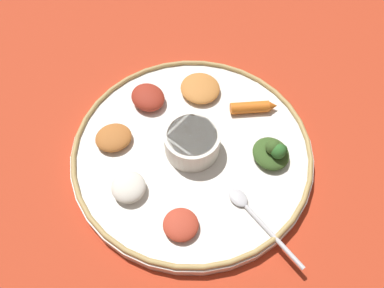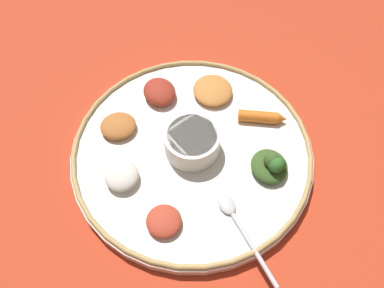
% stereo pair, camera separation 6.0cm
% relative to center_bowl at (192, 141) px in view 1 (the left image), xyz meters
% --- Properties ---
extents(ground_plane, '(2.40, 2.40, 0.00)m').
position_rel_center_bowl_xyz_m(ground_plane, '(0.00, 0.00, -0.04)').
color(ground_plane, '#B7381E').
extents(platter, '(0.39, 0.39, 0.02)m').
position_rel_center_bowl_xyz_m(platter, '(0.00, 0.00, -0.03)').
color(platter, white).
rests_on(platter, ground_plane).
extents(platter_rim, '(0.39, 0.39, 0.01)m').
position_rel_center_bowl_xyz_m(platter_rim, '(0.00, 0.00, -0.02)').
color(platter_rim, tan).
rests_on(platter_rim, platter).
extents(center_bowl, '(0.09, 0.09, 0.04)m').
position_rel_center_bowl_xyz_m(center_bowl, '(0.00, 0.00, 0.00)').
color(center_bowl, silver).
rests_on(center_bowl, platter).
extents(spoon, '(0.15, 0.04, 0.01)m').
position_rel_center_bowl_xyz_m(spoon, '(-0.14, -0.03, -0.02)').
color(spoon, silver).
rests_on(spoon, platter).
extents(greens_pile, '(0.06, 0.06, 0.04)m').
position_rel_center_bowl_xyz_m(greens_pile, '(-0.07, -0.11, -0.01)').
color(greens_pile, '#385623').
rests_on(greens_pile, platter).
extents(carrot_near_spoon, '(0.05, 0.08, 0.02)m').
position_rel_center_bowl_xyz_m(carrot_near_spoon, '(0.02, -0.13, -0.01)').
color(carrot_near_spoon, orange).
rests_on(carrot_near_spoon, platter).
extents(mound_beet, '(0.07, 0.07, 0.03)m').
position_rel_center_bowl_xyz_m(mound_beet, '(0.12, 0.02, -0.01)').
color(mound_beet, maroon).
rests_on(mound_beet, platter).
extents(mound_rice_white, '(0.06, 0.06, 0.02)m').
position_rel_center_bowl_xyz_m(mound_rice_white, '(-0.02, 0.12, -0.01)').
color(mound_rice_white, silver).
rests_on(mound_rice_white, platter).
extents(mound_berbere_red, '(0.07, 0.07, 0.02)m').
position_rel_center_bowl_xyz_m(mound_berbere_red, '(-0.11, 0.07, -0.01)').
color(mound_berbere_red, '#B73D28').
rests_on(mound_berbere_red, platter).
extents(mound_squash, '(0.08, 0.07, 0.02)m').
position_rel_center_bowl_xyz_m(mound_squash, '(0.10, -0.07, -0.01)').
color(mound_squash, '#C67A38').
rests_on(mound_squash, platter).
extents(mound_chickpea, '(0.06, 0.07, 0.02)m').
position_rel_center_bowl_xyz_m(mound_chickpea, '(0.07, 0.11, -0.01)').
color(mound_chickpea, '#B2662D').
rests_on(mound_chickpea, platter).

